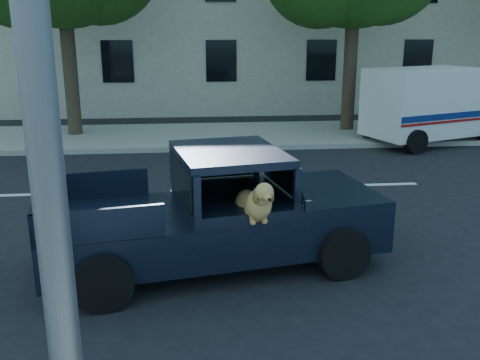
{
  "coord_description": "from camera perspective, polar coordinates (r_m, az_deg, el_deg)",
  "views": [
    {
      "loc": [
        -0.38,
        -7.89,
        3.44
      ],
      "look_at": [
        0.32,
        -0.85,
        1.42
      ],
      "focal_mm": 40.0,
      "sensor_mm": 36.0,
      "label": 1
    }
  ],
  "objects": [
    {
      "name": "pickup_truck",
      "position": [
        7.94,
        -3.32,
        -5.12
      ],
      "size": [
        5.16,
        2.86,
        1.75
      ],
      "rotation": [
        0.0,
        0.0,
        0.18
      ],
      "color": "black",
      "rests_on": "ground"
    },
    {
      "name": "building_main",
      "position": [
        24.65,
        2.34,
        18.35
      ],
      "size": [
        26.0,
        6.0,
        9.0
      ],
      "primitive_type": "cube",
      "color": "beige",
      "rests_on": "ground"
    },
    {
      "name": "ground",
      "position": [
        8.61,
        -2.68,
        -7.63
      ],
      "size": [
        120.0,
        120.0,
        0.0
      ],
      "primitive_type": "plane",
      "color": "black",
      "rests_on": "ground"
    },
    {
      "name": "lane_stripes",
      "position": [
        12.04,
        5.98,
        -0.75
      ],
      "size": [
        21.6,
        0.14,
        0.01
      ],
      "primitive_type": null,
      "color": "silver",
      "rests_on": "ground"
    },
    {
      "name": "far_sidewalk",
      "position": [
        17.42,
        -4.32,
        4.72
      ],
      "size": [
        60.0,
        4.0,
        0.15
      ],
      "primitive_type": "cube",
      "color": "gray",
      "rests_on": "ground"
    },
    {
      "name": "mail_truck",
      "position": [
        17.43,
        19.66,
        6.94
      ],
      "size": [
        4.57,
        3.24,
        2.29
      ],
      "rotation": [
        0.0,
        0.0,
        0.34
      ],
      "color": "silver",
      "rests_on": "ground"
    }
  ]
}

